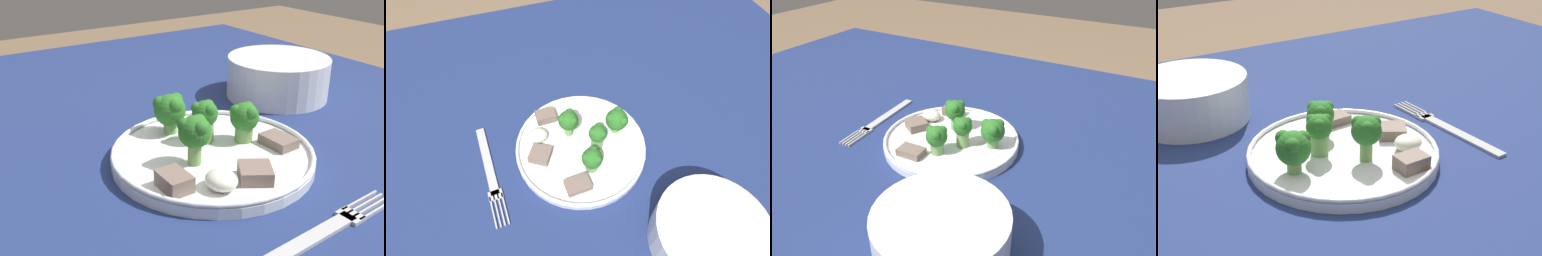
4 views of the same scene
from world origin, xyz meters
The scene contains 12 objects.
table centered at (0.00, 0.00, 0.62)m, with size 1.36×1.01×0.71m.
dinner_plate centered at (-0.04, 0.00, 0.71)m, with size 0.24×0.24×0.02m.
fork centered at (0.13, 0.00, 0.71)m, with size 0.03×0.21×0.00m.
cream_bowl centered at (-0.17, 0.22, 0.74)m, with size 0.16×0.16×0.07m.
broccoli_floret_near_rim_left centered at (-0.03, -0.03, 0.76)m, with size 0.04×0.04×0.06m.
broccoli_floret_center_left centered at (-0.07, 0.01, 0.75)m, with size 0.03×0.03×0.05m.
broccoli_floret_back_left centered at (-0.12, -0.01, 0.75)m, with size 0.04×0.04×0.05m.
broccoli_floret_front_left centered at (-0.05, 0.05, 0.75)m, with size 0.04×0.04×0.05m.
meat_slice_front_slice centered at (0.03, 0.00, 0.72)m, with size 0.05×0.05×0.02m.
meat_slice_middle_slice centered at (-0.01, 0.08, 0.72)m, with size 0.04×0.03×0.01m.
meat_slice_rear_slice centered at (0.00, -0.08, 0.73)m, with size 0.04×0.03×0.02m.
sauce_dollop centered at (0.03, -0.04, 0.73)m, with size 0.04×0.03×0.02m.
Camera 4 is at (-0.35, -0.50, 1.04)m, focal length 50.00 mm.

